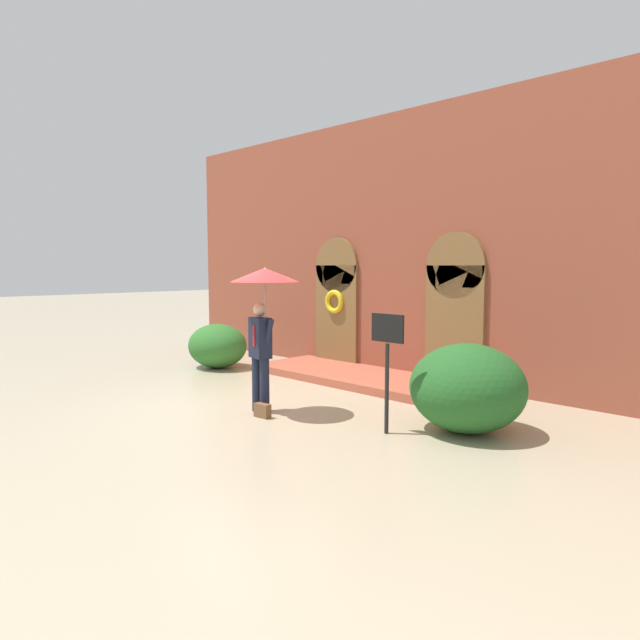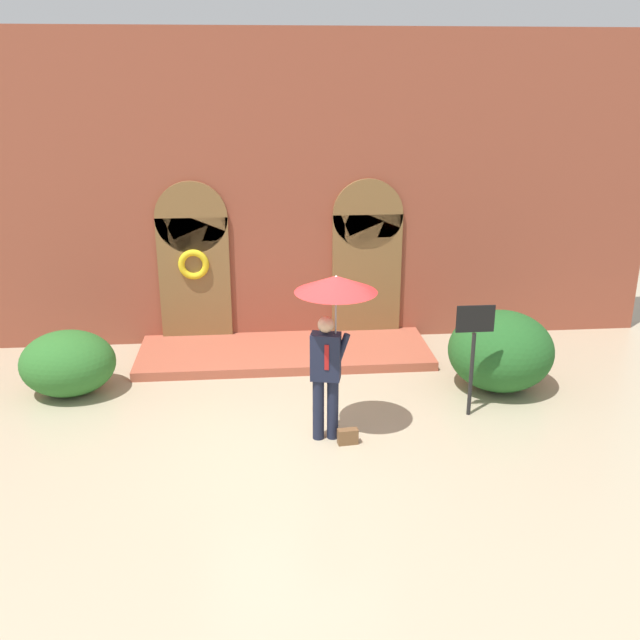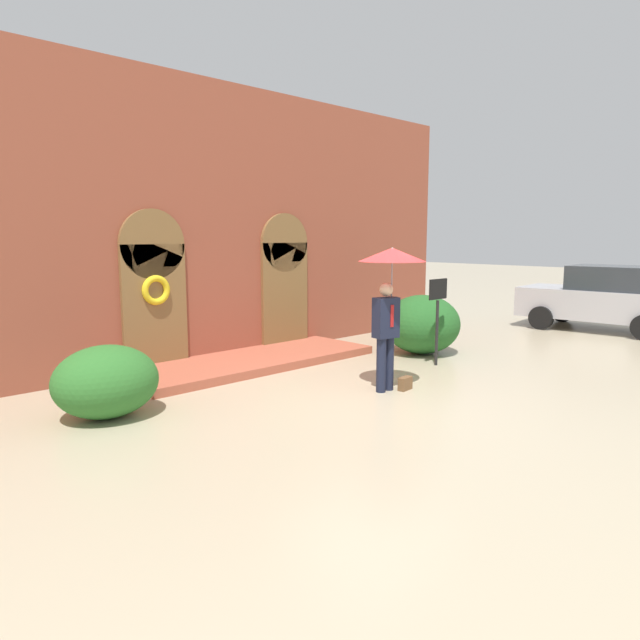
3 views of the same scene
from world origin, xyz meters
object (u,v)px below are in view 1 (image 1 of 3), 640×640
at_px(shrub_left, 217,346).
at_px(person_with_umbrella, 264,296).
at_px(sign_post, 387,353).
at_px(handbag, 262,411).
at_px(shrub_right, 467,388).

bearing_deg(shrub_left, person_with_umbrella, -24.66).
distance_m(sign_post, shrub_left, 6.30).
bearing_deg(handbag, shrub_right, 25.16).
distance_m(sign_post, shrub_right, 1.29).
height_order(handbag, shrub_right, shrub_right).
height_order(person_with_umbrella, shrub_right, person_with_umbrella).
bearing_deg(sign_post, shrub_left, 167.85).
bearing_deg(sign_post, shrub_right, 50.28).
distance_m(person_with_umbrella, sign_post, 2.30).
bearing_deg(person_with_umbrella, handbag, -46.33).
xyz_separation_m(person_with_umbrella, sign_post, (2.11, 0.52, -0.75)).
xyz_separation_m(sign_post, shrub_left, (-6.12, 1.32, -0.65)).
xyz_separation_m(shrub_left, shrub_right, (6.88, -0.41, 0.13)).
bearing_deg(shrub_left, shrub_right, -3.43).
relative_size(shrub_left, shrub_right, 0.88).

